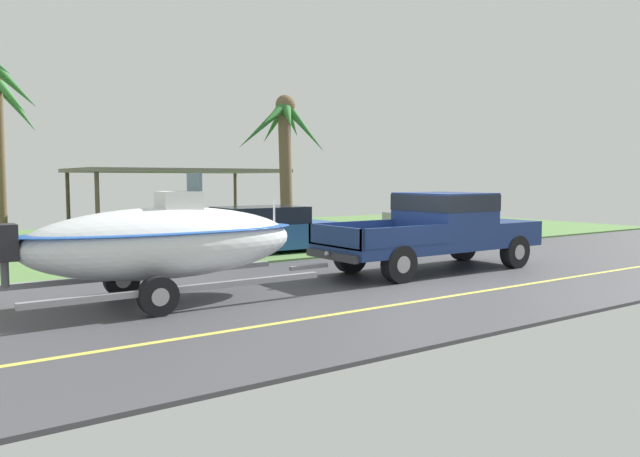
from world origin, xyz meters
The scene contains 7 objects.
ground centered at (0.00, 8.38, -0.01)m, with size 36.00×22.00×0.11m.
pickup_truck_towing centered at (1.54, 0.68, 1.03)m, with size 5.99×1.97×1.85m.
boat_on_trailer centered at (-5.37, 0.68, 1.07)m, with size 6.20×2.17×2.29m.
parked_sedan_near centered at (-0.49, 5.72, 0.67)m, with size 4.39×1.85×1.38m.
parked_sedan_far centered at (8.60, 7.61, 0.67)m, with size 4.71×1.91×1.38m.
carport_awning centered at (-0.61, 12.20, 2.42)m, with size 7.38×4.57×2.54m.
palm_tree_near_right centered at (1.37, 7.67, 3.56)m, with size 3.12×2.72×4.93m.
Camera 1 is at (-9.17, -9.62, 2.19)m, focal length 34.19 mm.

